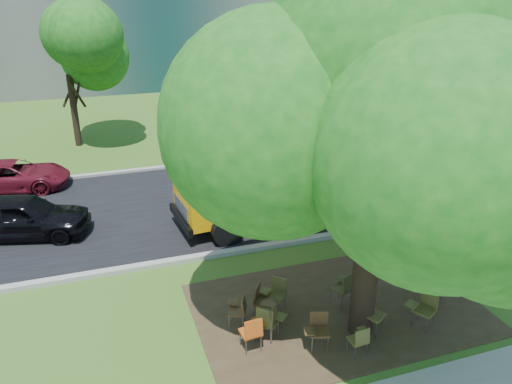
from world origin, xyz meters
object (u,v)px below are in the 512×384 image
object	(u,v)px
chair_8	(239,308)
chair_9	(276,291)
chair_0	(253,330)
chair_1	(268,320)
chair_6	(425,306)
main_tree	(380,121)
chair_4	(360,338)
chair_5	(372,311)
chair_3	(318,327)
chair_2	(268,319)
chair_11	(344,286)
black_car	(22,216)
chair_10	(262,298)
chair_7	(433,285)
bg_car_red	(13,176)
school_bus	(356,159)

from	to	relation	value
chair_8	chair_9	world-z (taller)	chair_9
chair_0	chair_1	xyz separation A→B (m)	(0.44, 0.23, -0.00)
chair_6	main_tree	bearing A→B (deg)	49.95
chair_4	chair_5	distance (m)	0.93
chair_3	chair_2	bearing A→B (deg)	-15.68
chair_11	black_car	bearing A→B (deg)	114.69
chair_1	chair_5	world-z (taller)	chair_5
chair_10	main_tree	bearing A→B (deg)	93.46
main_tree	black_car	world-z (taller)	main_tree
chair_5	chair_8	world-z (taller)	chair_5
chair_3	chair_7	bearing A→B (deg)	-152.08
chair_1	chair_11	world-z (taller)	chair_11
chair_4	chair_2	bearing A→B (deg)	141.38
chair_0	chair_11	bearing A→B (deg)	13.96
chair_6	chair_8	distance (m)	4.33
chair_1	main_tree	bearing A→B (deg)	35.40
chair_9	bg_car_red	world-z (taller)	bg_car_red
chair_5	bg_car_red	size ratio (longest dim) A/B	0.22
chair_4	chair_7	distance (m)	3.01
chair_3	chair_7	size ratio (longest dim) A/B	1.07
chair_11	chair_1	bearing A→B (deg)	171.01
chair_2	chair_5	bearing A→B (deg)	-64.40
chair_2	main_tree	bearing A→B (deg)	-63.96
bg_car_red	chair_7	bearing A→B (deg)	-127.76
main_tree	chair_1	size ratio (longest dim) A/B	9.67
chair_1	chair_8	bearing A→B (deg)	170.40
main_tree	bg_car_red	xyz separation A→B (m)	(-8.50, 12.07, -4.45)
chair_11	bg_car_red	xyz separation A→B (m)	(-8.61, 11.00, 0.01)
chair_5	chair_8	bearing A→B (deg)	-52.48
chair_4	bg_car_red	world-z (taller)	bg_car_red
main_tree	chair_0	bearing A→B (deg)	176.09
chair_6	chair_10	distance (m)	3.80
chair_4	bg_car_red	distance (m)	15.12
chair_3	chair_5	world-z (taller)	chair_5
bg_car_red	chair_11	bearing A→B (deg)	-132.75
chair_4	chair_10	size ratio (longest dim) A/B	0.83
chair_9	chair_10	size ratio (longest dim) A/B	0.94
chair_3	chair_5	xyz separation A→B (m)	(1.39, 0.09, 0.02)
chair_3	bg_car_red	xyz separation A→B (m)	(-7.33, 12.23, 0.04)
chair_2	chair_7	size ratio (longest dim) A/B	1.07
chair_5	black_car	xyz separation A→B (m)	(-8.00, 7.72, 0.14)
chair_9	chair_11	size ratio (longest dim) A/B	0.94
chair_3	chair_4	xyz separation A→B (m)	(0.73, -0.56, -0.07)
bg_car_red	chair_10	bearing A→B (deg)	-139.86
school_bus	chair_6	distance (m)	7.35
chair_9	chair_6	bearing A→B (deg)	-165.35
chair_8	black_car	bearing A→B (deg)	63.46
school_bus	chair_5	bearing A→B (deg)	-120.80
main_tree	chair_0	xyz separation A→B (m)	(-2.57, 0.18, -4.48)
school_bus	chair_10	bearing A→B (deg)	-140.06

